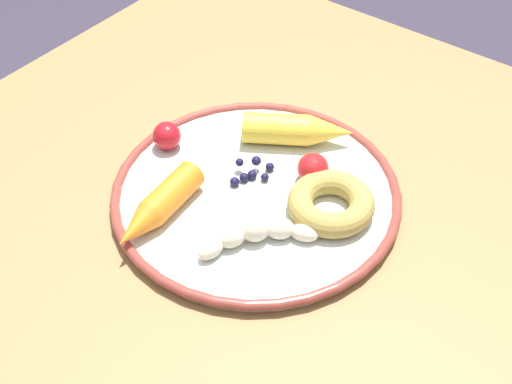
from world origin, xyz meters
TOP-DOWN VIEW (x-y plane):
  - dining_table at (0.00, 0.00)m, footprint 0.93×0.79m
  - plate at (-0.01, 0.05)m, footprint 0.34×0.34m
  - banana at (0.05, 0.10)m, footprint 0.11×0.10m
  - carrot_orange at (0.09, -0.01)m, footprint 0.14×0.05m
  - carrot_yellow at (-0.12, 0.04)m, footprint 0.11×0.14m
  - donut at (-0.04, 0.14)m, footprint 0.12×0.12m
  - blueberry_pile at (-0.03, 0.03)m, footprint 0.06×0.04m
  - tomato_near at (-0.01, -0.09)m, footprint 0.04×0.04m
  - tomato_mid at (-0.07, 0.09)m, footprint 0.04×0.04m

SIDE VIEW (x-z plane):
  - dining_table at x=0.00m, z-range 0.25..0.96m
  - plate at x=-0.01m, z-range 0.70..0.72m
  - blueberry_pile at x=-0.03m, z-range 0.71..0.73m
  - banana at x=0.05m, z-range 0.71..0.74m
  - donut at x=-0.04m, z-range 0.72..0.75m
  - carrot_orange at x=0.09m, z-range 0.72..0.75m
  - tomato_near at x=-0.01m, z-range 0.72..0.75m
  - tomato_mid at x=-0.07m, z-range 0.72..0.75m
  - carrot_yellow at x=-0.12m, z-range 0.72..0.76m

